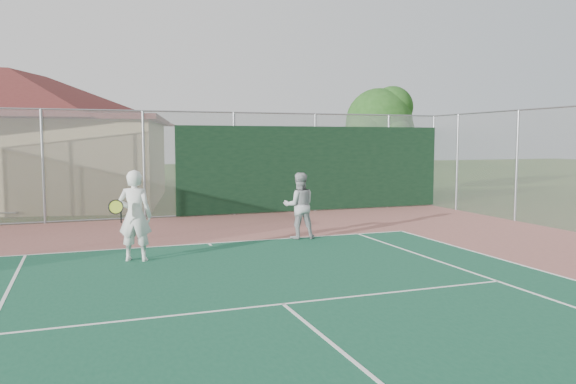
% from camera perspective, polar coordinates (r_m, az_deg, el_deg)
% --- Properties ---
extents(back_fence, '(20.08, 0.11, 3.53)m').
position_cam_1_polar(back_fence, '(19.27, -5.17, 2.61)').
color(back_fence, gray).
rests_on(back_fence, ground).
extents(side_fence_right, '(0.08, 9.00, 3.50)m').
position_cam_1_polar(side_fence_right, '(19.11, 22.21, 2.47)').
color(side_fence_right, gray).
rests_on(side_fence_right, ground).
extents(tree, '(3.61, 3.42, 5.03)m').
position_cam_1_polar(tree, '(26.32, 9.40, 6.84)').
color(tree, '#3C2916').
rests_on(tree, ground).
extents(player_white_front, '(0.97, 0.70, 1.92)m').
position_cam_1_polar(player_white_front, '(12.20, -15.31, -2.40)').
color(player_white_front, silver).
rests_on(player_white_front, ground).
extents(player_grey_back, '(0.93, 0.78, 1.71)m').
position_cam_1_polar(player_grey_back, '(14.49, 1.14, -1.46)').
color(player_grey_back, '#A3A5A8').
rests_on(player_grey_back, ground).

